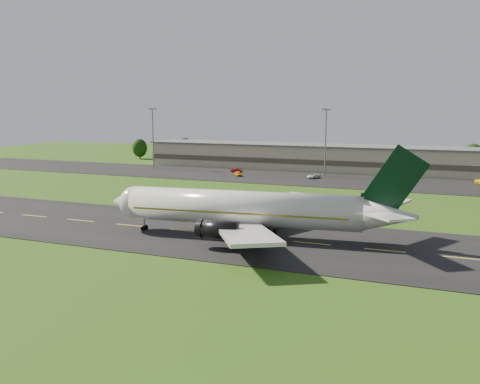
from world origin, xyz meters
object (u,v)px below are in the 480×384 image
at_px(service_vehicle_b, 236,170).
at_px(light_mast_west, 153,131).
at_px(service_vehicle_a, 238,174).
at_px(service_vehicle_c, 313,176).
at_px(light_mast_centre, 326,134).
at_px(airliner, 248,209).
at_px(terminal, 341,159).

bearing_deg(service_vehicle_b, light_mast_west, 85.53).
bearing_deg(service_vehicle_a, service_vehicle_c, -27.38).
xyz_separation_m(light_mast_centre, service_vehicle_a, (-24.34, -9.91, -11.94)).
height_order(airliner, light_mast_centre, light_mast_centre).
bearing_deg(light_mast_west, light_mast_centre, 0.00).
xyz_separation_m(light_mast_west, service_vehicle_a, (35.66, -9.91, -11.94)).
bearing_deg(light_mast_west, airliner, -50.29).
xyz_separation_m(light_mast_centre, service_vehicle_c, (-1.85, -6.38, -11.98)).
relative_size(service_vehicle_b, service_vehicle_c, 0.80).
xyz_separation_m(light_mast_west, service_vehicle_b, (31.87, -2.09, -12.02)).
distance_m(terminal, service_vehicle_c, 23.03).
distance_m(airliner, light_mast_centre, 80.56).
relative_size(terminal, service_vehicle_a, 35.55).
height_order(terminal, service_vehicle_c, terminal).
height_order(terminal, service_vehicle_a, terminal).
bearing_deg(service_vehicle_c, service_vehicle_a, -149.72).
height_order(light_mast_centre, service_vehicle_a, light_mast_centre).
height_order(terminal, service_vehicle_b, terminal).
relative_size(light_mast_centre, service_vehicle_a, 4.99).
bearing_deg(terminal, light_mast_west, -165.24).
relative_size(light_mast_centre, service_vehicle_b, 5.39).
xyz_separation_m(terminal, service_vehicle_a, (-25.74, -26.10, -3.20)).
bearing_deg(light_mast_west, service_vehicle_b, -3.76).
bearing_deg(light_mast_centre, terminal, 85.05).
bearing_deg(airliner, service_vehicle_a, 106.97).
height_order(service_vehicle_a, service_vehicle_b, service_vehicle_a).
bearing_deg(service_vehicle_a, light_mast_west, 128.15).
distance_m(airliner, terminal, 96.21).
distance_m(light_mast_west, service_vehicle_b, 34.12).
height_order(airliner, service_vehicle_b, airliner).
bearing_deg(light_mast_west, service_vehicle_c, -6.26).
bearing_deg(terminal, airliner, -87.04).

